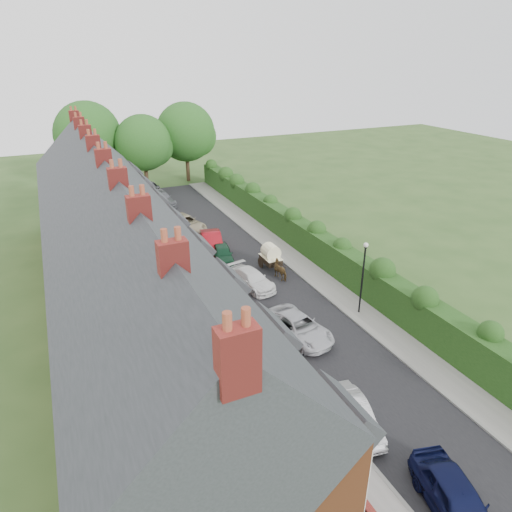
{
  "coord_description": "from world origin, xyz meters",
  "views": [
    {
      "loc": [
        -13.84,
        -17.16,
        16.13
      ],
      "look_at": [
        -1.02,
        10.99,
        2.2
      ],
      "focal_mm": 32.0,
      "sensor_mm": 36.0,
      "label": 1
    }
  ],
  "objects_px": {
    "car_navy": "(456,500)",
    "car_white": "(252,279)",
    "car_silver_a": "(352,415)",
    "horse_cart": "(271,255)",
    "car_green": "(222,254)",
    "car_beige": "(184,224)",
    "car_grey": "(161,198)",
    "car_black": "(151,187)",
    "car_red": "(212,242)",
    "horse": "(281,270)",
    "car_silver_b": "(298,327)",
    "lamppost": "(363,269)"
  },
  "relations": [
    {
      "from": "car_white",
      "to": "car_green",
      "type": "height_order",
      "value": "car_green"
    },
    {
      "from": "horse_cart",
      "to": "car_beige",
      "type": "bearing_deg",
      "value": 109.29
    },
    {
      "from": "lamppost",
      "to": "car_green",
      "type": "bearing_deg",
      "value": 114.58
    },
    {
      "from": "lamppost",
      "to": "car_navy",
      "type": "xyz_separation_m",
      "value": [
        -5.53,
        -13.54,
        -2.51
      ]
    },
    {
      "from": "horse_cart",
      "to": "car_navy",
      "type": "bearing_deg",
      "value": -98.12
    },
    {
      "from": "car_silver_a",
      "to": "car_black",
      "type": "xyz_separation_m",
      "value": [
        0.21,
        42.8,
        -0.03
      ]
    },
    {
      "from": "car_silver_a",
      "to": "horse",
      "type": "height_order",
      "value": "horse"
    },
    {
      "from": "lamppost",
      "to": "car_green",
      "type": "height_order",
      "value": "lamppost"
    },
    {
      "from": "lamppost",
      "to": "car_navy",
      "type": "distance_m",
      "value": 14.84
    },
    {
      "from": "car_white",
      "to": "horse_cart",
      "type": "xyz_separation_m",
      "value": [
        2.64,
        2.2,
        0.58
      ]
    },
    {
      "from": "car_beige",
      "to": "horse_cart",
      "type": "distance_m",
      "value": 11.82
    },
    {
      "from": "car_beige",
      "to": "horse",
      "type": "height_order",
      "value": "car_beige"
    },
    {
      "from": "car_silver_a",
      "to": "car_red",
      "type": "bearing_deg",
      "value": 96.82
    },
    {
      "from": "car_beige",
      "to": "car_silver_a",
      "type": "bearing_deg",
      "value": -104.9
    },
    {
      "from": "car_silver_a",
      "to": "car_black",
      "type": "bearing_deg",
      "value": 99.11
    },
    {
      "from": "car_silver_b",
      "to": "car_red",
      "type": "bearing_deg",
      "value": 81.4
    },
    {
      "from": "car_black",
      "to": "horse_cart",
      "type": "height_order",
      "value": "horse_cart"
    },
    {
      "from": "car_silver_a",
      "to": "horse_cart",
      "type": "bearing_deg",
      "value": 85.92
    },
    {
      "from": "car_silver_b",
      "to": "horse_cart",
      "type": "relative_size",
      "value": 1.69
    },
    {
      "from": "car_silver_b",
      "to": "car_beige",
      "type": "xyz_separation_m",
      "value": [
        -1.21,
        20.48,
        0.07
      ]
    },
    {
      "from": "car_navy",
      "to": "car_red",
      "type": "bearing_deg",
      "value": 103.99
    },
    {
      "from": "car_beige",
      "to": "car_grey",
      "type": "distance_m",
      "value": 9.2
    },
    {
      "from": "car_silver_b",
      "to": "car_black",
      "type": "relative_size",
      "value": 1.32
    },
    {
      "from": "car_navy",
      "to": "car_beige",
      "type": "height_order",
      "value": "car_navy"
    },
    {
      "from": "car_navy",
      "to": "car_white",
      "type": "bearing_deg",
      "value": 102.76
    },
    {
      "from": "car_grey",
      "to": "car_black",
      "type": "distance_m",
      "value": 5.6
    },
    {
      "from": "car_white",
      "to": "car_beige",
      "type": "height_order",
      "value": "car_beige"
    },
    {
      "from": "car_green",
      "to": "car_red",
      "type": "relative_size",
      "value": 0.82
    },
    {
      "from": "car_red",
      "to": "horse_cart",
      "type": "distance_m",
      "value": 6.43
    },
    {
      "from": "horse",
      "to": "car_silver_a",
      "type": "bearing_deg",
      "value": 63.51
    },
    {
      "from": "car_black",
      "to": "horse",
      "type": "height_order",
      "value": "horse"
    },
    {
      "from": "car_black",
      "to": "car_beige",
      "type": "bearing_deg",
      "value": -101.93
    },
    {
      "from": "lamppost",
      "to": "car_silver_a",
      "type": "height_order",
      "value": "lamppost"
    },
    {
      "from": "car_red",
      "to": "horse",
      "type": "bearing_deg",
      "value": -56.06
    },
    {
      "from": "car_white",
      "to": "horse",
      "type": "xyz_separation_m",
      "value": [
        2.64,
        0.37,
        0.07
      ]
    },
    {
      "from": "lamppost",
      "to": "horse_cart",
      "type": "bearing_deg",
      "value": 105.27
    },
    {
      "from": "car_silver_a",
      "to": "horse_cart",
      "type": "height_order",
      "value": "horse_cart"
    },
    {
      "from": "car_red",
      "to": "car_grey",
      "type": "relative_size",
      "value": 0.89
    },
    {
      "from": "car_silver_b",
      "to": "car_red",
      "type": "distance_m",
      "value": 14.99
    },
    {
      "from": "car_silver_b",
      "to": "horse",
      "type": "relative_size",
      "value": 2.98
    },
    {
      "from": "car_navy",
      "to": "car_red",
      "type": "distance_m",
      "value": 27.85
    },
    {
      "from": "car_grey",
      "to": "car_black",
      "type": "xyz_separation_m",
      "value": [
        0.19,
        5.6,
        -0.13
      ]
    },
    {
      "from": "lamppost",
      "to": "car_green",
      "type": "relative_size",
      "value": 1.32
    },
    {
      "from": "car_green",
      "to": "car_navy",
      "type": "bearing_deg",
      "value": -78.19
    },
    {
      "from": "horse_cart",
      "to": "car_green",
      "type": "bearing_deg",
      "value": 134.44
    },
    {
      "from": "car_red",
      "to": "car_grey",
      "type": "distance_m",
      "value": 14.73
    },
    {
      "from": "car_red",
      "to": "car_beige",
      "type": "distance_m",
      "value": 5.56
    },
    {
      "from": "car_navy",
      "to": "car_white",
      "type": "relative_size",
      "value": 1.03
    },
    {
      "from": "car_black",
      "to": "car_navy",
      "type": "bearing_deg",
      "value": -100.85
    },
    {
      "from": "lamppost",
      "to": "car_silver_b",
      "type": "distance_m",
      "value": 5.73
    }
  ]
}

